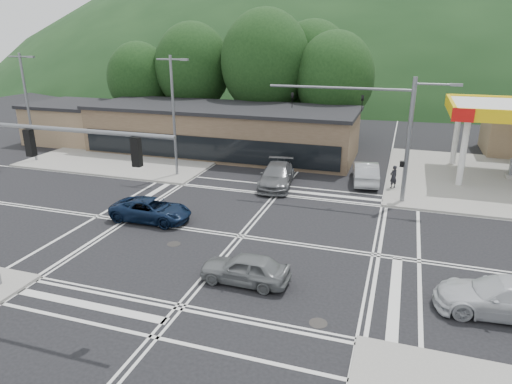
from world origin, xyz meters
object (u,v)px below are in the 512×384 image
(car_grey_center, at_px, (245,269))
(car_northbound, at_px, (277,176))
(car_queue_a, at_px, (366,172))
(car_queue_b, at_px, (314,158))
(pedestrian, at_px, (393,177))
(car_blue_west, at_px, (151,210))
(car_silver_east, at_px, (505,297))

(car_grey_center, height_order, car_northbound, car_northbound)
(car_grey_center, distance_m, car_queue_a, 16.67)
(car_queue_a, relative_size, car_queue_b, 1.25)
(car_queue_a, bearing_deg, car_queue_b, -46.09)
(car_queue_b, distance_m, pedestrian, 7.96)
(car_queue_a, relative_size, car_northbound, 0.90)
(car_queue_b, bearing_deg, car_queue_a, 135.43)
(car_grey_center, height_order, car_queue_b, car_grey_center)
(car_grey_center, height_order, pedestrian, pedestrian)
(car_blue_west, bearing_deg, car_queue_a, -45.91)
(pedestrian, bearing_deg, car_grey_center, 25.79)
(car_northbound, bearing_deg, car_queue_b, 68.52)
(car_grey_center, relative_size, car_northbound, 0.73)
(car_queue_b, bearing_deg, car_blue_west, 58.98)
(car_queue_a, bearing_deg, car_grey_center, 69.36)
(car_silver_east, xyz_separation_m, pedestrian, (-4.74, 14.35, 0.21))
(car_grey_center, xyz_separation_m, pedestrian, (5.65, 15.20, 0.29))
(car_queue_b, bearing_deg, car_grey_center, 85.98)
(car_silver_east, bearing_deg, car_queue_b, -153.05)
(car_queue_a, bearing_deg, pedestrian, 143.93)
(car_queue_a, distance_m, car_northbound, 6.61)
(car_queue_b, relative_size, car_northbound, 0.72)
(car_blue_west, distance_m, car_grey_center, 9.10)
(car_grey_center, bearing_deg, car_silver_east, 95.13)
(pedestrian, bearing_deg, car_queue_a, -71.90)
(car_grey_center, xyz_separation_m, car_northbound, (-2.35, 13.50, 0.11))
(car_blue_west, relative_size, car_grey_center, 1.20)
(car_blue_west, height_order, car_silver_east, car_silver_east)
(pedestrian, bearing_deg, car_silver_east, 64.45)
(car_blue_west, distance_m, car_queue_b, 16.27)
(car_silver_east, height_order, car_northbound, car_northbound)
(car_northbound, bearing_deg, pedestrian, 3.94)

